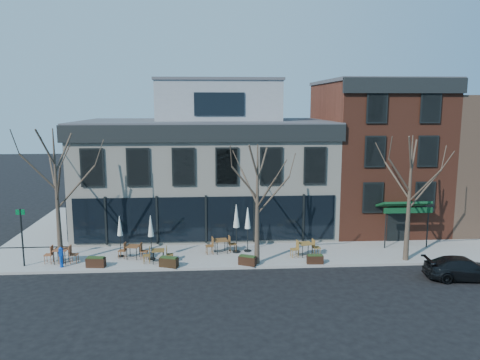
{
  "coord_description": "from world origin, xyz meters",
  "views": [
    {
      "loc": [
        0.24,
        -30.16,
        9.47
      ],
      "look_at": [
        2.39,
        2.0,
        4.15
      ],
      "focal_mm": 35.0,
      "sensor_mm": 36.0,
      "label": 1
    }
  ],
  "objects": [
    {
      "name": "red_brick_building",
      "position": [
        13.0,
        4.98,
        5.64
      ],
      "size": [
        8.2,
        11.78,
        11.18
      ],
      "color": "brown",
      "rests_on": "ground"
    },
    {
      "name": "tree_corner",
      "position": [
        -8.49,
        -3.2,
        4.25
      ],
      "size": [
        3.93,
        3.98,
        7.92
      ],
      "color": "#382B21",
      "rests_on": "sidewalk_front"
    },
    {
      "name": "cafe_set_1",
      "position": [
        -4.4,
        -2.57,
        0.65
      ],
      "size": [
        1.89,
        0.85,
        0.97
      ],
      "color": "brown",
      "rests_on": "sidewalk_front"
    },
    {
      "name": "sidewalk_front",
      "position": [
        3.25,
        -2.15,
        0.07
      ],
      "size": [
        33.5,
        4.7,
        0.15
      ],
      "primitive_type": "cube",
      "color": "gray",
      "rests_on": "ground"
    },
    {
      "name": "cafe_set_4",
      "position": [
        6.11,
        -2.83,
        0.67
      ],
      "size": [
        1.98,
        0.9,
        1.02
      ],
      "color": "brown",
      "rests_on": "sidewalk_front"
    },
    {
      "name": "cafe_set_0",
      "position": [
        -8.5,
        -3.1,
        0.69
      ],
      "size": [
        1.99,
        0.82,
        1.05
      ],
      "color": "brown",
      "rests_on": "sidewalk_front"
    },
    {
      "name": "planter_1",
      "position": [
        -2.13,
        -4.2,
        0.45
      ],
      "size": [
        1.15,
        0.76,
        0.6
      ],
      "color": "black",
      "rests_on": "sidewalk_front"
    },
    {
      "name": "umbrella_1",
      "position": [
        -3.27,
        -2.8,
        2.07
      ],
      "size": [
        0.44,
        0.44,
        2.72
      ],
      "color": "black",
      "rests_on": "sidewalk_front"
    },
    {
      "name": "cafe_set_3",
      "position": [
        0.94,
        -1.86,
        0.69
      ],
      "size": [
        2.05,
        0.94,
        1.05
      ],
      "color": "brown",
      "rests_on": "sidewalk_front"
    },
    {
      "name": "sidewalk_side",
      "position": [
        -11.25,
        6.0,
        0.07
      ],
      "size": [
        4.5,
        12.0,
        0.15
      ],
      "primitive_type": "cube",
      "color": "gray",
      "rests_on": "ground"
    },
    {
      "name": "tree_right",
      "position": [
        12.01,
        -3.9,
        4.02
      ],
      "size": [
        3.72,
        3.77,
        7.48
      ],
      "color": "#382B21",
      "rests_on": "sidewalk_front"
    },
    {
      "name": "planter_3",
      "position": [
        6.4,
        -4.2,
        0.42
      ],
      "size": [
        0.98,
        0.45,
        0.54
      ],
      "color": "black",
      "rests_on": "sidewalk_front"
    },
    {
      "name": "sign_pole",
      "position": [
        -10.5,
        -3.5,
        2.07
      ],
      "size": [
        0.5,
        0.1,
        3.4
      ],
      "color": "black",
      "rests_on": "sidewalk_front"
    },
    {
      "name": "umbrella_2",
      "position": [
        1.91,
        -1.8,
        2.33
      ],
      "size": [
        0.49,
        0.49,
        3.09
      ],
      "color": "black",
      "rests_on": "sidewalk_front"
    },
    {
      "name": "planter_2",
      "position": [
        2.41,
        -4.2,
        0.44
      ],
      "size": [
        1.1,
        0.8,
        0.57
      ],
      "color": "black",
      "rests_on": "sidewalk_front"
    },
    {
      "name": "umbrella_0",
      "position": [
        -5.22,
        -2.16,
        1.95
      ],
      "size": [
        0.41,
        0.41,
        2.55
      ],
      "color": "black",
      "rests_on": "sidewalk_front"
    },
    {
      "name": "parked_sedan",
      "position": [
        13.98,
        -6.8,
        0.61
      ],
      "size": [
        4.32,
        2.04,
        1.22
      ],
      "primitive_type": "imported",
      "rotation": [
        0.0,
        0.0,
        1.49
      ],
      "color": "black",
      "rests_on": "ground"
    },
    {
      "name": "cafe_set_2",
      "position": [
        -2.8,
        -3.42,
        0.64
      ],
      "size": [
        1.82,
        0.76,
        0.95
      ],
      "color": "brown",
      "rests_on": "sidewalk_front"
    },
    {
      "name": "umbrella_3",
      "position": [
        2.64,
        -1.64,
        2.16
      ],
      "size": [
        0.46,
        0.46,
        2.85
      ],
      "color": "black",
      "rests_on": "sidewalk_front"
    },
    {
      "name": "corner_building",
      "position": [
        0.07,
        5.07,
        4.72
      ],
      "size": [
        18.39,
        10.39,
        11.1
      ],
      "color": "beige",
      "rests_on": "ground"
    },
    {
      "name": "call_box",
      "position": [
        -8.28,
        -3.84,
        0.8
      ],
      "size": [
        0.24,
        0.24,
        1.22
      ],
      "color": "#0C3AA1",
      "rests_on": "sidewalk_front"
    },
    {
      "name": "tree_mid",
      "position": [
        3.01,
        -3.9,
        3.79
      ],
      "size": [
        3.5,
        3.55,
        7.04
      ],
      "color": "#382B21",
      "rests_on": "sidewalk_front"
    },
    {
      "name": "ground",
      "position": [
        0.0,
        0.0,
        0.0
      ],
      "size": [
        120.0,
        120.0,
        0.0
      ],
      "primitive_type": "plane",
      "color": "black",
      "rests_on": "ground"
    },
    {
      "name": "planter_0",
      "position": [
        -6.32,
        -3.94,
        0.45
      ],
      "size": [
        1.12,
        0.55,
        0.6
      ],
      "color": "black",
      "rests_on": "sidewalk_front"
    }
  ]
}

